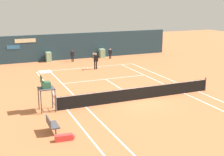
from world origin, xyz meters
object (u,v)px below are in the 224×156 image
Objects in this scene: player_bench at (52,124)px; ball_kid_centre_post at (110,53)px; umpire_chair at (46,86)px; ball_kid_right_post at (72,55)px; equipment_bag at (66,137)px; player_on_baseline at (96,60)px; tennis_ball_by_sideline at (154,78)px.

ball_kid_centre_post is (11.18, 18.58, 0.21)m from player_bench.
umpire_chair is 2.36× the size of player_bench.
ball_kid_right_post is at bearing 160.85° from player_bench.
umpire_chair is at bearing 89.98° from equipment_bag.
player_on_baseline is 27.61× the size of tennis_ball_by_sideline.
ball_kid_centre_post is at bearing 148.98° from player_bench.
umpire_chair is 16.30m from ball_kid_right_post.
player_bench is 21.69m from ball_kid_centre_post.
equipment_bag is at bearing 71.05° from ball_kid_centre_post.
ball_kid_centre_post is at bearing 178.84° from ball_kid_right_post.
ball_kid_right_post is 1.09× the size of ball_kid_centre_post.
tennis_ball_by_sideline is (11.31, 8.25, -0.47)m from player_bench.
ball_kid_centre_post is at bearing -113.50° from player_on_baseline.
ball_kid_centre_post is 18.20× the size of tennis_ball_by_sideline.
player_on_baseline reaches higher than ball_kid_right_post.
player_bench is at bearing 68.47° from ball_kid_centre_post.
umpire_chair reaches higher than tennis_ball_by_sideline.
player_on_baseline is 4.89m from ball_kid_right_post.
ball_kid_right_post is 4.72m from ball_kid_centre_post.
ball_kid_centre_post is (3.61, 4.76, -0.29)m from player_on_baseline.
player_bench is at bearing -7.20° from umpire_chair.
umpire_chair reaches higher than player_on_baseline.
umpire_chair is 2.49× the size of equipment_bag.
ball_kid_centre_post is (10.74, 15.12, -0.97)m from umpire_chair.
ball_kid_centre_post reaches higher than tennis_ball_by_sideline.
player_bench is at bearing -143.88° from tennis_ball_by_sideline.
equipment_bag is 0.56× the size of player_on_baseline.
umpire_chair is at bearing 67.14° from ball_kid_right_post.
umpire_chair is at bearing 69.22° from player_on_baseline.
umpire_chair is 12.60m from player_on_baseline.
tennis_ball_by_sideline is (10.87, 4.79, -1.65)m from umpire_chair.
player_bench is 19.68m from ball_kid_right_post.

